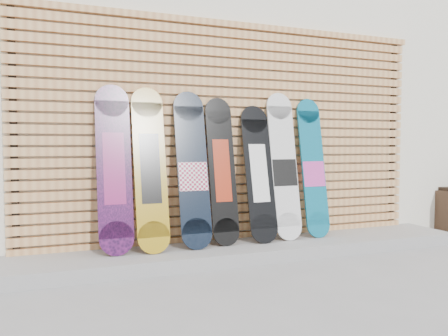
{
  "coord_description": "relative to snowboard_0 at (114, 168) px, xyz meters",
  "views": [
    {
      "loc": [
        -1.82,
        -3.12,
        1.07
      ],
      "look_at": [
        -0.35,
        0.75,
        0.85
      ],
      "focal_mm": 35.0,
      "sensor_mm": 36.0,
      "label": 1
    }
  ],
  "objects": [
    {
      "name": "building",
      "position": [
        1.86,
        2.71,
        0.94
      ],
      "size": [
        12.0,
        5.0,
        3.6
      ],
      "primitive_type": "cube",
      "color": "silver",
      "rests_on": "ground"
    },
    {
      "name": "concrete_step",
      "position": [
        1.21,
        -0.11,
        -0.8
      ],
      "size": [
        4.6,
        0.7,
        0.12
      ],
      "primitive_type": "cube",
      "color": "gray",
      "rests_on": "ground"
    },
    {
      "name": "snowboard_2",
      "position": [
        0.71,
        -0.02,
        -0.03
      ],
      "size": [
        0.29,
        0.35,
        1.46
      ],
      "color": "black",
      "rests_on": "concrete_step"
    },
    {
      "name": "snowboard_6",
      "position": [
        2.03,
        0.01,
        -0.04
      ],
      "size": [
        0.26,
        0.29,
        1.44
      ],
      "color": "#0D6583",
      "rests_on": "concrete_step"
    },
    {
      "name": "snowboard_5",
      "position": [
        1.68,
        0.0,
        -0.01
      ],
      "size": [
        0.28,
        0.3,
        1.49
      ],
      "color": "silver",
      "rests_on": "concrete_step"
    },
    {
      "name": "snowboard_0",
      "position": [
        0.0,
        0.0,
        0.0
      ],
      "size": [
        0.3,
        0.32,
        1.49
      ],
      "color": "black",
      "rests_on": "concrete_step"
    },
    {
      "name": "snowboard_1",
      "position": [
        0.31,
        -0.02,
        -0.01
      ],
      "size": [
        0.29,
        0.36,
        1.48
      ],
      "color": "#A98212",
      "rests_on": "concrete_step"
    },
    {
      "name": "ground",
      "position": [
        1.36,
        -0.79,
        -0.86
      ],
      "size": [
        80.0,
        80.0,
        0.0
      ],
      "primitive_type": "plane",
      "color": "gray",
      "rests_on": "ground"
    },
    {
      "name": "slat_wall",
      "position": [
        1.21,
        0.18,
        0.34
      ],
      "size": [
        4.26,
        0.08,
        2.29
      ],
      "color": "tan",
      "rests_on": "ground"
    },
    {
      "name": "snowboard_3",
      "position": [
        1.01,
        0.01,
        -0.04
      ],
      "size": [
        0.26,
        0.31,
        1.41
      ],
      "color": "black",
      "rests_on": "concrete_step"
    },
    {
      "name": "snowboard_4",
      "position": [
        1.4,
        -0.01,
        -0.07
      ],
      "size": [
        0.29,
        0.34,
        1.35
      ],
      "color": "black",
      "rests_on": "concrete_step"
    }
  ]
}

